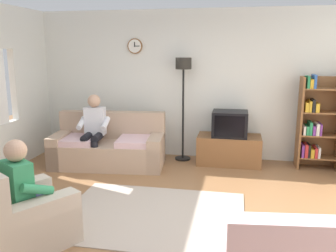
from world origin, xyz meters
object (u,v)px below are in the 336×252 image
floor_lamp (183,81)px  armchair_near_window (21,219)px  bookshelf (316,123)px  couch (109,148)px  tv (230,124)px  person_in_left_armchair (27,187)px  person_on_couch (93,127)px  tv_stand (229,150)px

floor_lamp → armchair_near_window: 3.63m
bookshelf → floor_lamp: (-2.27, 0.03, 0.68)m
couch → armchair_near_window: size_ratio=1.69×
tv → person_in_left_armchair: size_ratio=0.54×
couch → person_on_couch: 0.46m
tv_stand → armchair_near_window: armchair_near_window is taller
tv → person_on_couch: bearing=-166.3°
couch → person_in_left_armchair: size_ratio=1.77×
tv → floor_lamp: floor_lamp is taller
couch → floor_lamp: (1.22, 0.57, 1.14)m
person_on_couch → tv_stand: bearing=14.3°
tv_stand → armchair_near_window: bearing=-122.7°
tv → person_on_couch: 2.34m
bookshelf → armchair_near_window: 4.73m
person_on_couch → tv: bearing=13.7°
tv → bookshelf: bookshelf is taller
tv_stand → person_in_left_armchair: person_in_left_armchair is taller
floor_lamp → tv: bearing=-8.4°
bookshelf → couch: bearing=-171.2°
couch → person_on_couch: person_on_couch is taller
tv → bookshelf: (1.43, 0.09, 0.05)m
couch → floor_lamp: bearing=25.1°
floor_lamp → person_in_left_armchair: bearing=-109.6°
tv_stand → person_in_left_armchair: bearing=-122.7°
armchair_near_window → person_in_left_armchair: person_in_left_armchair is taller
armchair_near_window → person_in_left_armchair: (0.05, 0.08, 0.32)m
person_on_couch → person_in_left_armchair: person_on_couch is taller
bookshelf → floor_lamp: 2.37m
bookshelf → floor_lamp: size_ratio=0.86×
floor_lamp → person_in_left_armchair: (-1.13, -3.16, -0.85)m
tv_stand → person_on_couch: bearing=-165.7°
armchair_near_window → floor_lamp: bearing=70.0°
tv → person_in_left_armchair: bearing=-122.9°
person_in_left_armchair → bookshelf: bearing=42.7°
tv_stand → floor_lamp: floor_lamp is taller
tv_stand → floor_lamp: size_ratio=0.59×
tv → person_in_left_armchair: 3.62m
couch → person_on_couch: size_ratio=1.60×
tv_stand → armchair_near_window: (-2.01, -3.14, 0.04)m
couch → tv: tv is taller
tv_stand → tv: tv is taller
floor_lamp → armchair_near_window: size_ratio=1.58×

